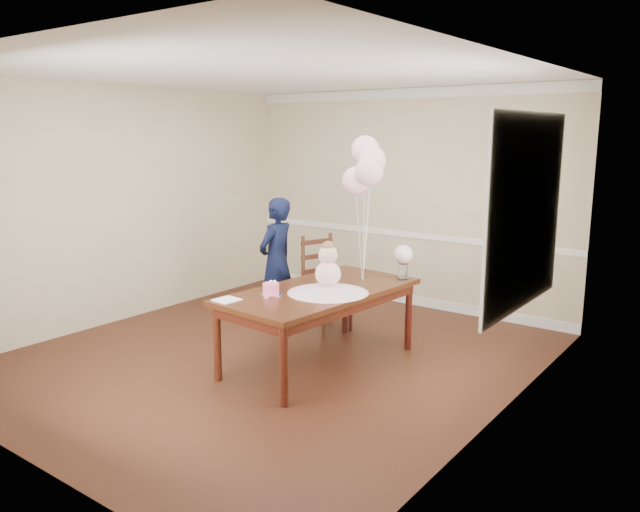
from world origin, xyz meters
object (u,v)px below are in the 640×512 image
at_px(dining_table_top, 319,292).
at_px(dining_chair_seat, 327,289).
at_px(birthday_cake, 271,288).
at_px(woman, 277,261).

distance_m(dining_table_top, dining_chair_seat, 1.08).
bearing_deg(dining_chair_seat, dining_table_top, -39.82).
bearing_deg(dining_table_top, birthday_cake, -113.96).
bearing_deg(birthday_cake, dining_chair_seat, 103.86).
xyz_separation_m(dining_table_top, woman, (-1.17, 0.75, 0.02)).
distance_m(dining_table_top, birthday_cake, 0.49).
bearing_deg(dining_table_top, dining_chair_seat, 126.29).
relative_size(birthday_cake, woman, 0.10).
xyz_separation_m(birthday_cake, woman, (-0.94, 1.17, -0.06)).
distance_m(birthday_cake, dining_chair_seat, 1.39).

